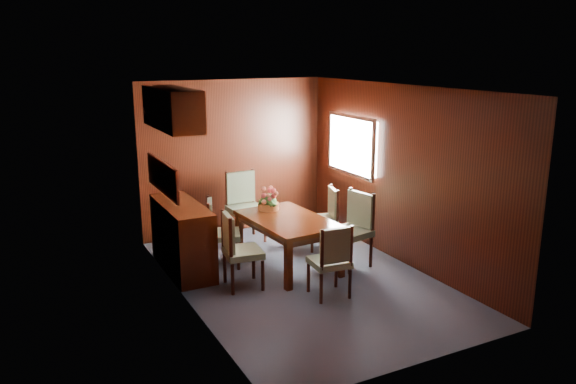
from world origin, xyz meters
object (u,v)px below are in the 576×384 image
flower_centerpiece (268,199)px  dining_table (288,225)px  chair_right_near (354,225)px  chair_head (332,257)px  sideboard (182,237)px  chair_left_near (237,246)px

flower_centerpiece → dining_table: bearing=-84.6°
chair_right_near → chair_head: bearing=121.4°
sideboard → chair_right_near: 2.28m
chair_head → dining_table: bearing=95.4°
chair_left_near → chair_right_near: chair_right_near is taller
dining_table → flower_centerpiece: flower_centerpiece is taller
flower_centerpiece → chair_head: bearing=-88.0°
sideboard → chair_head: 2.09m
chair_right_near → flower_centerpiece: bearing=34.1°
sideboard → dining_table: (1.28, -0.53, 0.13)m
sideboard → chair_right_near: (2.10, -0.88, 0.11)m
dining_table → flower_centerpiece: (-0.05, 0.50, 0.25)m
sideboard → chair_head: size_ratio=1.56×
dining_table → chair_head: (0.01, -1.11, -0.08)m
sideboard → dining_table: sideboard is taller
chair_left_near → chair_head: size_ratio=1.06×
chair_right_near → chair_head: 1.12m
dining_table → chair_head: bearing=-93.5°
dining_table → chair_right_near: 0.89m
chair_right_near → chair_head: size_ratio=1.13×
chair_head → flower_centerpiece: 1.64m
dining_table → chair_right_near: size_ratio=1.48×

